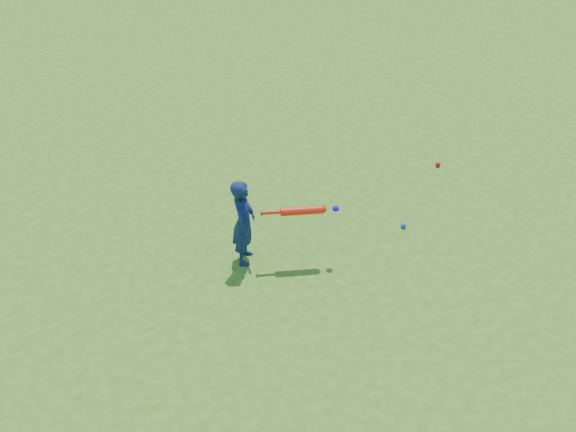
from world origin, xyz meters
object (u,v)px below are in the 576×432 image
(bat_swing, at_px, (305,210))
(child, at_px, (244,222))
(ground_ball_red, at_px, (438,164))
(ground_ball_blue, at_px, (403,225))

(bat_swing, bearing_deg, child, 175.36)
(child, xyz_separation_m, bat_swing, (0.66, -0.18, 0.15))
(child, relative_size, ground_ball_red, 15.13)
(ground_ball_blue, relative_size, bat_swing, 0.08)
(ground_ball_red, distance_m, bat_swing, 2.89)
(child, bearing_deg, ground_ball_red, -48.05)
(ground_ball_blue, xyz_separation_m, bat_swing, (-1.36, -0.21, 0.65))
(ground_ball_blue, distance_m, bat_swing, 1.53)
(child, relative_size, ground_ball_blue, 16.36)
(ground_ball_red, relative_size, ground_ball_blue, 1.08)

